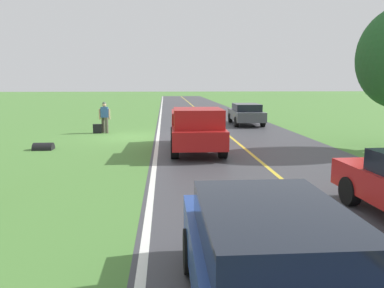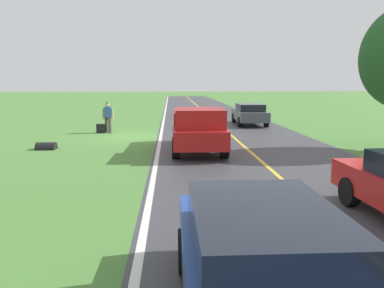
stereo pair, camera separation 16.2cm
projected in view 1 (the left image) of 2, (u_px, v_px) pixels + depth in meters
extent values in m
plane|color=#4C7F38|center=(132.00, 137.00, 19.55)|extent=(200.00, 200.00, 0.00)
cube|color=#3D3D42|center=(229.00, 136.00, 19.92)|extent=(7.92, 120.00, 0.00)
cube|color=silver|center=(158.00, 137.00, 19.65)|extent=(0.16, 117.60, 0.00)
cube|color=gold|center=(229.00, 136.00, 19.92)|extent=(0.14, 117.60, 0.00)
cylinder|color=#4C473D|center=(107.00, 125.00, 20.94)|extent=(0.18, 0.18, 0.88)
cylinder|color=#4C473D|center=(103.00, 125.00, 21.15)|extent=(0.18, 0.18, 0.88)
cube|color=#335999|center=(104.00, 112.00, 20.93)|extent=(0.41, 0.27, 0.58)
sphere|color=tan|center=(104.00, 105.00, 20.86)|extent=(0.23, 0.23, 0.23)
sphere|color=#4C564C|center=(104.00, 104.00, 20.85)|extent=(0.20, 0.20, 0.20)
cube|color=#234C2D|center=(105.00, 111.00, 21.12)|extent=(0.33, 0.21, 0.44)
cylinder|color=tan|center=(109.00, 114.00, 20.95)|extent=(0.10, 0.10, 0.58)
cylinder|color=tan|center=(100.00, 114.00, 20.90)|extent=(0.10, 0.10, 0.58)
cube|color=black|center=(97.00, 129.00, 20.98)|extent=(0.47, 0.22, 0.51)
cube|color=#B21919|center=(196.00, 132.00, 15.65)|extent=(2.09, 5.43, 0.70)
cube|color=#B21919|center=(198.00, 118.00, 14.37)|extent=(1.88, 2.19, 0.72)
cube|color=black|center=(198.00, 116.00, 14.36)|extent=(1.70, 1.32, 0.43)
cube|color=#B21919|center=(215.00, 116.00, 16.68)|extent=(0.15, 3.03, 0.45)
cube|color=#B21919|center=(173.00, 116.00, 16.57)|extent=(0.15, 3.03, 0.45)
cube|color=#B21919|center=(192.00, 114.00, 18.11)|extent=(1.84, 0.13, 0.45)
cylinder|color=black|center=(223.00, 148.00, 14.03)|extent=(0.31, 0.80, 0.80)
cylinder|color=black|center=(175.00, 148.00, 13.94)|extent=(0.31, 0.80, 0.80)
cylinder|color=black|center=(213.00, 135.00, 17.29)|extent=(0.31, 0.80, 0.80)
cylinder|color=black|center=(174.00, 136.00, 17.19)|extent=(0.31, 0.80, 0.80)
cylinder|color=black|center=(350.00, 191.00, 8.65)|extent=(0.26, 0.67, 0.66)
cube|color=navy|center=(276.00, 278.00, 4.20)|extent=(1.86, 4.40, 0.62)
cube|color=black|center=(272.00, 225.00, 4.31)|extent=(1.63, 2.38, 0.46)
cylinder|color=black|center=(303.00, 248.00, 5.69)|extent=(0.24, 0.66, 0.66)
cylinder|color=black|center=(192.00, 251.00, 5.57)|extent=(0.24, 0.66, 0.66)
cube|color=#4C5156|center=(246.00, 115.00, 25.25)|extent=(1.98, 4.45, 0.62)
cube|color=black|center=(247.00, 107.00, 24.97)|extent=(1.70, 2.42, 0.46)
cylinder|color=black|center=(230.00, 118.00, 26.65)|extent=(0.26, 0.67, 0.66)
cylinder|color=black|center=(254.00, 118.00, 26.72)|extent=(0.26, 0.67, 0.66)
cylinder|color=black|center=(237.00, 122.00, 23.89)|extent=(0.26, 0.67, 0.66)
cylinder|color=black|center=(263.00, 122.00, 23.96)|extent=(0.26, 0.67, 0.66)
cylinder|color=black|center=(44.00, 150.00, 15.84)|extent=(0.80, 0.60, 0.60)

